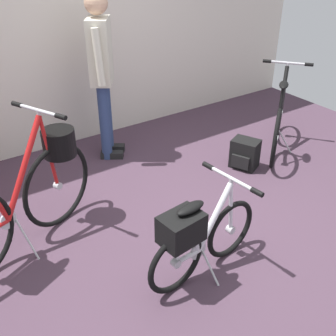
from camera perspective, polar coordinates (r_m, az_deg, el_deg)
name	(u,v)px	position (r m, az deg, el deg)	size (l,w,h in m)	color
ground_plane	(186,233)	(3.41, 2.52, -8.97)	(6.40, 6.40, 0.00)	#473342
folding_bike_foreground	(197,237)	(2.82, 4.11, -9.50)	(1.01, 0.53, 0.72)	black
display_bike_left	(19,190)	(3.17, -20.02, -2.89)	(1.40, 0.73, 1.05)	black
display_bike_right	(279,121)	(4.63, 15.16, 6.37)	(1.06, 0.86, 0.92)	black
visitor_near_wall	(102,68)	(4.20, -9.22, 13.58)	(0.38, 0.45, 1.68)	navy
backpack_on_floor	(245,154)	(4.28, 10.62, 1.94)	(0.30, 0.32, 0.31)	black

